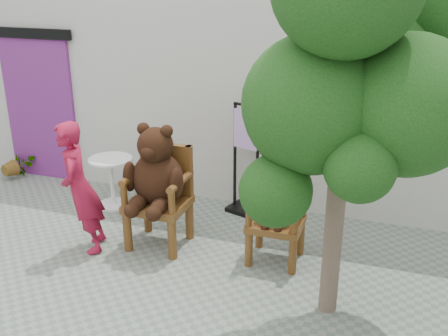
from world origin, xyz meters
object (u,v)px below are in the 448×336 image
Objects in this scene: chair_small at (277,210)px; tree at (368,61)px; cafe_table at (112,176)px; display_stand at (246,172)px; stool_bucket at (267,170)px; person at (80,188)px; chair_big at (157,179)px.

tree is (0.88, -0.88, 1.84)m from chair_small.
tree is at bearing -24.16° from cafe_table.
display_stand is 0.42× the size of tree.
stool_bucket is at bearing 110.70° from chair_small.
person is 2.22× the size of cafe_table.
display_stand reaches higher than chair_small.
stool_bucket is at bearing 106.64° from person.
tree reaches higher than chair_big.
chair_small is at bearing -14.44° from cafe_table.
cafe_table is at bearing -168.84° from stool_bucket.
person is at bearing -115.97° from display_stand.
display_stand is at bearing 111.70° from person.
chair_big reaches higher than chair_small.
stool_bucket reaches higher than cafe_table.
chair_small reaches higher than cafe_table.
chair_big is at bearing -130.29° from stool_bucket.
tree reaches higher than person.
tree is (1.58, -1.93, 1.87)m from display_stand.
cafe_table is at bearing 165.56° from chair_small.
chair_small is at bearing -69.30° from stool_bucket.
person reaches higher than chair_big.
chair_big is 1.44m from chair_small.
tree reaches higher than chair_small.
person is 1.27m from cafe_table.
stool_bucket reaches higher than chair_small.
chair_big is at bearing -103.90° from display_stand.
tree is at bearing -44.73° from chair_small.
tree reaches higher than cafe_table.
cafe_table is at bearing -149.91° from display_stand.
tree is (2.29, -0.75, 1.60)m from chair_big.
chair_big is 0.97× the size of person.
display_stand is (1.50, 1.60, -0.20)m from person.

